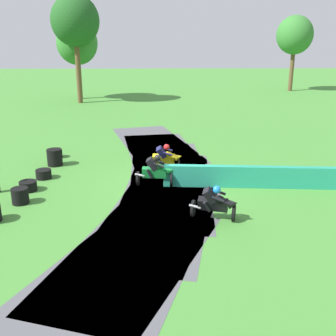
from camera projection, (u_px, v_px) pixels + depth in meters
ground_plane at (170, 186)px, 17.22m from camera, size 120.00×120.00×0.00m
track_asphalt at (156, 185)px, 17.25m from camera, size 7.27×23.24×0.01m
safety_barrier at (308, 178)px, 16.79m from camera, size 11.79×1.15×0.90m
motorcycle_lead_black at (215, 203)px, 13.86m from camera, size 1.69×1.15×1.42m
motorcycle_chase_green at (156, 171)px, 16.95m from camera, size 1.70×0.81×1.42m
motorcycle_trailing_yellow at (165, 158)px, 18.88m from camera, size 1.69×0.91×1.42m
tire_stack_mid_a at (20, 196)px, 15.34m from camera, size 0.62×0.62×0.60m
tire_stack_mid_b at (28, 186)px, 16.60m from camera, size 0.69×0.69×0.40m
tire_stack_far at (44, 174)px, 18.02m from camera, size 0.67×0.67×0.40m
tire_stack_extra_a at (55, 157)px, 19.74m from camera, size 0.72×0.72×0.80m
tire_stack_extra_b at (56, 154)px, 21.06m from camera, size 0.59×0.59×0.40m
tree_far_left at (295, 35)px, 43.73m from camera, size 3.84×3.84×7.89m
tree_far_right at (77, 43)px, 38.49m from camera, size 3.80×3.80×7.18m
tree_mid_rise at (75, 21)px, 35.52m from camera, size 4.17×4.17×9.28m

